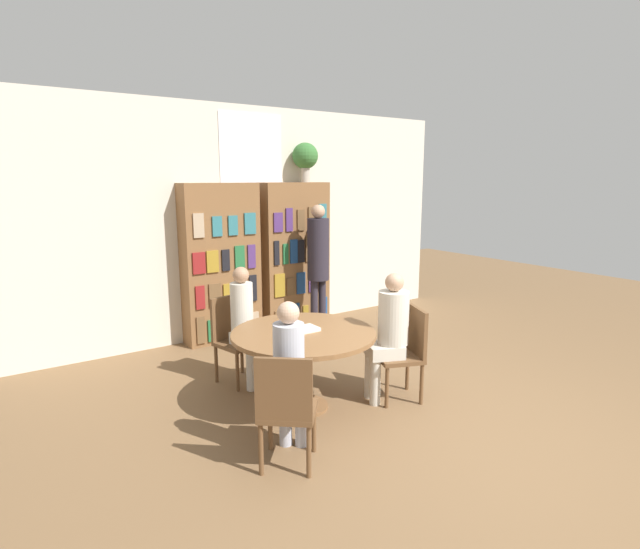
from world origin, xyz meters
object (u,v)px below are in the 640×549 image
Objects in this scene: bookshelf_right at (295,256)px; librarian_standing at (318,256)px; chair_left_side at (234,335)px; seated_reader_back at (290,372)px; reading_table at (304,343)px; seated_reader_right at (389,329)px; flower_vase at (305,157)px; chair_near_camera at (286,406)px; chair_far_side at (406,349)px; bookshelf_left at (221,264)px; seated_reader_left at (245,321)px.

librarian_standing is (0.05, -0.50, 0.05)m from bookshelf_right.
chair_left_side is 1.60m from seated_reader_back.
seated_reader_right is at bearing -22.12° from reading_table.
chair_left_side is at bearing -143.09° from flower_vase.
chair_near_camera is (-2.14, -3.02, -1.87)m from flower_vase.
seated_reader_back is at bearing -122.53° from bookshelf_right.
seated_reader_right reaches higher than seated_reader_back.
chair_near_camera is at bearing 126.00° from chair_far_side.
bookshelf_right reaches higher than seated_reader_right.
bookshelf_left reaches higher than seated_reader_left.
chair_far_side is at bearing 120.08° from seated_reader_left.
seated_reader_left is at bearing 90.00° from chair_left_side.
seated_reader_back is 3.05m from librarian_standing.
seated_reader_back is at bearing -128.46° from librarian_standing.
chair_near_camera is (-1.95, -3.02, -0.51)m from bookshelf_right.
reading_table is at bearing -123.58° from flower_vase.
seated_reader_left reaches higher than chair_near_camera.
bookshelf_left is 1.56× the size of reading_table.
bookshelf_left is 3.78× the size of flower_vase.
librarian_standing reaches higher than seated_reader_right.
reading_table is 1.06× the size of seated_reader_right.
seated_reader_right is 0.71× the size of librarian_standing.
chair_near_camera is 1.00× the size of chair_far_side.
bookshelf_left is at bearing 84.59° from reading_table.
librarian_standing is (1.37, 1.76, 0.44)m from reading_table.
reading_table is 1.47× the size of chair_far_side.
seated_reader_back is (-1.43, -0.24, 0.18)m from chair_far_side.
chair_near_camera is (-0.64, -0.75, -0.13)m from reading_table.
seated_reader_right is (-0.57, -2.57, -0.30)m from bookshelf_right.
librarian_standing is at bearing -84.13° from bookshelf_right.
reading_table is 0.81m from seated_reader_right.
chair_left_side is 1.76m from chair_far_side.
librarian_standing is (1.88, 2.37, 0.39)m from seated_reader_back.
reading_table is 0.99m from chair_left_side.
seated_reader_right is at bearing -106.36° from flower_vase.
seated_reader_left is at bearing 63.20° from seated_reader_right.
chair_near_camera is at bearing 130.10° from seated_reader_right.
librarian_standing is at bearing 52.13° from reading_table.
chair_left_side is 0.26m from seated_reader_left.
bookshelf_right is at bearing 97.19° from chair_near_camera.
bookshelf_right is at bearing 95.87° from librarian_standing.
flower_vase reaches higher than librarian_standing.
seated_reader_back is at bearing -104.24° from bookshelf_left.
chair_near_camera is 0.72× the size of seated_reader_right.
bookshelf_right reaches higher than seated_reader_back.
flower_vase is 0.31× the size of librarian_standing.
librarian_standing is (1.15, -0.50, 0.05)m from bookshelf_left.
seated_reader_left is 1.43m from seated_reader_right.
bookshelf_left is 2.28× the size of chair_near_camera.
reading_table is 0.99m from chair_near_camera.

